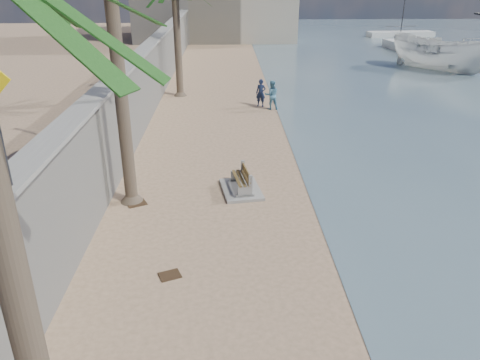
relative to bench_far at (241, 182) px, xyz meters
name	(u,v)px	position (x,y,z in m)	size (l,w,h in m)	color
seawall	(150,79)	(-4.80, 11.28, 1.39)	(0.45, 70.00, 3.50)	gray
wall_cap	(148,46)	(-4.80, 11.28, 3.19)	(0.80, 70.00, 0.12)	gray
bench_far	(241,182)	(0.00, 0.00, 0.00)	(1.61, 2.13, 0.82)	gray
person_a	(261,91)	(1.54, 11.66, 0.56)	(0.66, 0.45, 1.82)	#151F3A
person_b	(272,93)	(2.11, 11.01, 0.57)	(0.89, 0.69, 1.85)	teal
boat_cruiser	(442,51)	(16.71, 22.19, 1.16)	(3.25, 3.35, 3.83)	silver
yacht_far	(410,48)	(17.82, 31.61, -0.01)	(7.91, 2.21, 1.50)	silver
sailboat_west	(400,34)	(20.99, 43.59, -0.03)	(8.19, 2.74, 11.45)	silver
debris_c	(137,203)	(-3.63, -0.92, -0.34)	(0.64, 0.51, 0.03)	#382616
debris_d	(170,275)	(-2.04, -5.14, -0.34)	(0.54, 0.44, 0.03)	#382616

